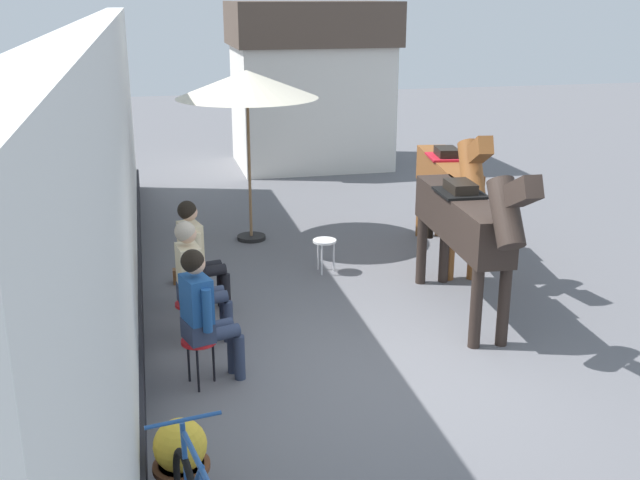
{
  "coord_description": "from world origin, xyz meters",
  "views": [
    {
      "loc": [
        -2.2,
        -6.51,
        3.61
      ],
      "look_at": [
        -0.4,
        1.2,
        1.05
      ],
      "focal_mm": 42.54,
      "sensor_mm": 36.0,
      "label": 1
    }
  ],
  "objects_px": {
    "seated_visitor_far": "(196,251)",
    "saddled_horse_far": "(449,180)",
    "seated_visitor_near": "(204,310)",
    "satchel_bag": "(184,276)",
    "seated_visitor_middle": "(195,276)",
    "spare_stool_white": "(325,244)",
    "flower_planter_near": "(181,458)",
    "cafe_parasol": "(247,85)",
    "saddled_horse_near": "(466,221)"
  },
  "relations": [
    {
      "from": "seated_visitor_far",
      "to": "saddled_horse_far",
      "type": "bearing_deg",
      "value": 18.1
    },
    {
      "from": "saddled_horse_near",
      "to": "cafe_parasol",
      "type": "height_order",
      "value": "cafe_parasol"
    },
    {
      "from": "seated_visitor_near",
      "to": "seated_visitor_middle",
      "type": "distance_m",
      "value": 0.94
    },
    {
      "from": "seated_visitor_middle",
      "to": "spare_stool_white",
      "type": "relative_size",
      "value": 3.02
    },
    {
      "from": "saddled_horse_near",
      "to": "satchel_bag",
      "type": "height_order",
      "value": "saddled_horse_near"
    },
    {
      "from": "saddled_horse_far",
      "to": "satchel_bag",
      "type": "height_order",
      "value": "saddled_horse_far"
    },
    {
      "from": "spare_stool_white",
      "to": "flower_planter_near",
      "type": "bearing_deg",
      "value": -115.8
    },
    {
      "from": "flower_planter_near",
      "to": "cafe_parasol",
      "type": "relative_size",
      "value": 0.25
    },
    {
      "from": "seated_visitor_middle",
      "to": "saddled_horse_near",
      "type": "distance_m",
      "value": 3.1
    },
    {
      "from": "seated_visitor_near",
      "to": "cafe_parasol",
      "type": "xyz_separation_m",
      "value": [
        1.08,
        4.46,
        1.59
      ]
    },
    {
      "from": "seated_visitor_far",
      "to": "satchel_bag",
      "type": "height_order",
      "value": "seated_visitor_far"
    },
    {
      "from": "seated_visitor_middle",
      "to": "spare_stool_white",
      "type": "bearing_deg",
      "value": 44.96
    },
    {
      "from": "saddled_horse_near",
      "to": "cafe_parasol",
      "type": "xyz_separation_m",
      "value": [
        -1.99,
        3.47,
        1.2
      ]
    },
    {
      "from": "seated_visitor_middle",
      "to": "saddled_horse_far",
      "type": "xyz_separation_m",
      "value": [
        3.68,
        2.01,
        0.38
      ]
    },
    {
      "from": "seated_visitor_near",
      "to": "flower_planter_near",
      "type": "distance_m",
      "value": 1.81
    },
    {
      "from": "seated_visitor_near",
      "to": "flower_planter_near",
      "type": "height_order",
      "value": "seated_visitor_near"
    },
    {
      "from": "seated_visitor_near",
      "to": "satchel_bag",
      "type": "height_order",
      "value": "seated_visitor_near"
    },
    {
      "from": "saddled_horse_far",
      "to": "flower_planter_near",
      "type": "xyz_separation_m",
      "value": [
        -4.01,
        -4.67,
        -0.82
      ]
    },
    {
      "from": "saddled_horse_far",
      "to": "seated_visitor_near",
      "type": "bearing_deg",
      "value": -141.3
    },
    {
      "from": "saddled_horse_far",
      "to": "spare_stool_white",
      "type": "bearing_deg",
      "value": -175.04
    },
    {
      "from": "seated_visitor_far",
      "to": "satchel_bag",
      "type": "bearing_deg",
      "value": 96.68
    },
    {
      "from": "seated_visitor_far",
      "to": "flower_planter_near",
      "type": "bearing_deg",
      "value": -96.51
    },
    {
      "from": "seated_visitor_far",
      "to": "saddled_horse_far",
      "type": "distance_m",
      "value": 3.82
    },
    {
      "from": "satchel_bag",
      "to": "saddled_horse_far",
      "type": "bearing_deg",
      "value": 4.05
    },
    {
      "from": "cafe_parasol",
      "to": "spare_stool_white",
      "type": "height_order",
      "value": "cafe_parasol"
    },
    {
      "from": "saddled_horse_near",
      "to": "satchel_bag",
      "type": "distance_m",
      "value": 3.76
    },
    {
      "from": "seated_visitor_far",
      "to": "satchel_bag",
      "type": "xyz_separation_m",
      "value": [
        -0.12,
        1.03,
        -0.68
      ]
    },
    {
      "from": "seated_visitor_near",
      "to": "satchel_bag",
      "type": "bearing_deg",
      "value": 91.16
    },
    {
      "from": "saddled_horse_near",
      "to": "seated_visitor_far",
      "type": "bearing_deg",
      "value": 165.59
    },
    {
      "from": "cafe_parasol",
      "to": "saddled_horse_far",
      "type": "bearing_deg",
      "value": -30.33
    },
    {
      "from": "seated_visitor_near",
      "to": "flower_planter_near",
      "type": "xyz_separation_m",
      "value": [
        -0.33,
        -1.72,
        -0.44
      ]
    },
    {
      "from": "seated_visitor_far",
      "to": "seated_visitor_near",
      "type": "bearing_deg",
      "value": -92.08
    },
    {
      "from": "seated_visitor_far",
      "to": "saddled_horse_far",
      "type": "relative_size",
      "value": 0.47
    },
    {
      "from": "spare_stool_white",
      "to": "satchel_bag",
      "type": "distance_m",
      "value": 1.93
    },
    {
      "from": "seated_visitor_middle",
      "to": "seated_visitor_near",
      "type": "bearing_deg",
      "value": -89.55
    },
    {
      "from": "seated_visitor_near",
      "to": "flower_planter_near",
      "type": "bearing_deg",
      "value": -100.96
    },
    {
      "from": "seated_visitor_near",
      "to": "saddled_horse_far",
      "type": "relative_size",
      "value": 0.47
    },
    {
      "from": "cafe_parasol",
      "to": "spare_stool_white",
      "type": "relative_size",
      "value": 5.61
    },
    {
      "from": "seated_visitor_middle",
      "to": "saddled_horse_far",
      "type": "bearing_deg",
      "value": 28.62
    },
    {
      "from": "seated_visitor_middle",
      "to": "cafe_parasol",
      "type": "distance_m",
      "value": 4.02
    },
    {
      "from": "saddled_horse_near",
      "to": "cafe_parasol",
      "type": "bearing_deg",
      "value": 119.85
    },
    {
      "from": "satchel_bag",
      "to": "spare_stool_white",
      "type": "bearing_deg",
      "value": 1.49
    },
    {
      "from": "cafe_parasol",
      "to": "spare_stool_white",
      "type": "xyz_separation_m",
      "value": [
        0.77,
        -1.68,
        -1.96
      ]
    },
    {
      "from": "seated_visitor_middle",
      "to": "spare_stool_white",
      "type": "height_order",
      "value": "seated_visitor_middle"
    },
    {
      "from": "saddled_horse_far",
      "to": "saddled_horse_near",
      "type": "bearing_deg",
      "value": -107.19
    },
    {
      "from": "seated_visitor_middle",
      "to": "cafe_parasol",
      "type": "xyz_separation_m",
      "value": [
        1.09,
        3.53,
        1.59
      ]
    },
    {
      "from": "seated_visitor_far",
      "to": "flower_planter_near",
      "type": "xyz_separation_m",
      "value": [
        -0.4,
        -3.49,
        -0.44
      ]
    },
    {
      "from": "saddled_horse_near",
      "to": "flower_planter_near",
      "type": "xyz_separation_m",
      "value": [
        -3.41,
        -2.72,
        -0.82
      ]
    },
    {
      "from": "spare_stool_white",
      "to": "satchel_bag",
      "type": "height_order",
      "value": "spare_stool_white"
    },
    {
      "from": "flower_planter_near",
      "to": "cafe_parasol",
      "type": "bearing_deg",
      "value": 77.14
    }
  ]
}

